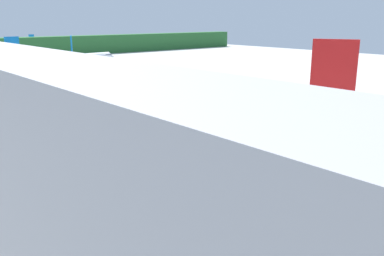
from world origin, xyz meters
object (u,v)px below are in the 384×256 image
object	(u,v)px
airliner_mid_apron	(72,70)
crew_loader_left	(115,153)
airliner_distant	(13,45)
cargo_container_near	(45,130)
airliner_far_taxiway	(62,61)
service_truck_baggage	(224,161)
airliner_foreground	(189,109)
crew_loader_right	(74,174)
crew_marshaller	(231,149)
service_truck_catering	(133,181)

from	to	relation	value
airliner_mid_apron	crew_loader_left	distance (m)	55.19
airliner_distant	cargo_container_near	distance (m)	160.58
airliner_distant	crew_loader_left	xyz separation A→B (m)	(-43.05, -167.37, -0.83)
airliner_far_taxiway	service_truck_baggage	size ratio (longest dim) A/B	5.11
airliner_far_taxiway	cargo_container_near	xyz separation A→B (m)	(-28.22, -60.34, -1.71)
airliner_foreground	crew_loader_right	size ratio (longest dim) A/B	24.33
airliner_mid_apron	service_truck_baggage	distance (m)	62.52
crew_loader_left	airliner_foreground	bearing A→B (deg)	12.30
service_truck_baggage	airliner_mid_apron	bearing A→B (deg)	77.51
crew_loader_left	crew_loader_right	distance (m)	5.93
crew_loader_left	crew_loader_right	size ratio (longest dim) A/B	1.08
crew_loader_right	service_truck_baggage	bearing A→B (deg)	-31.70
airliner_distant	crew_marshaller	xyz separation A→B (m)	(-33.44, -173.88, -0.83)
service_truck_catering	cargo_container_near	size ratio (longest dim) A/B	2.44
airliner_distant	service_truck_baggage	bearing A→B (deg)	-101.91
crew_loader_right	crew_marshaller	bearing A→B (deg)	-15.16
service_truck_baggage	cargo_container_near	bearing A→B (deg)	108.77
airliner_far_taxiway	crew_loader_left	size ratio (longest dim) A/B	19.11
airliner_mid_apron	crew_loader_right	world-z (taller)	airliner_mid_apron
airliner_distant	service_truck_catering	xyz separation A→B (m)	(-46.08, -175.43, -0.47)
airliner_foreground	airliner_distant	bearing A→B (deg)	79.21
airliner_far_taxiway	cargo_container_near	bearing A→B (deg)	-115.07
service_truck_baggage	cargo_container_near	xyz separation A→B (m)	(-7.66, 22.56, -0.42)
crew_marshaller	crew_loader_left	bearing A→B (deg)	145.89
cargo_container_near	crew_loader_right	distance (m)	16.04
airliner_distant	service_truck_baggage	size ratio (longest dim) A/B	3.01
service_truck_baggage	crew_loader_right	world-z (taller)	service_truck_baggage
airliner_foreground	service_truck_catering	xyz separation A→B (m)	(-14.68, -10.60, -2.00)
airliner_foreground	crew_marshaller	size ratio (longest dim) A/B	22.44
cargo_container_near	crew_loader_left	bearing A→B (deg)	-81.83
service_truck_baggage	crew_marshaller	distance (m)	4.79
airliner_foreground	airliner_mid_apron	world-z (taller)	airliner_foreground
crew_loader_left	service_truck_baggage	bearing A→B (deg)	-58.31
service_truck_baggage	crew_loader_right	xyz separation A→B (m)	(-11.17, 6.90, -0.47)
airliner_foreground	airliner_mid_apron	size ratio (longest dim) A/B	1.22
crew_marshaller	crew_loader_right	distance (m)	15.56
airliner_foreground	cargo_container_near	distance (m)	17.42
airliner_mid_apron	airliner_distant	bearing A→B (deg)	78.39
airliner_far_taxiway	service_truck_baggage	xyz separation A→B (m)	(-20.56, -82.90, -1.30)
airliner_far_taxiway	crew_loader_right	world-z (taller)	airliner_far_taxiway
airliner_mid_apron	crew_loader_right	xyz separation A→B (m)	(-24.69, -54.13, -1.84)
airliner_far_taxiway	airliner_distant	distance (m)	95.30
airliner_foreground	crew_loader_right	world-z (taller)	airliner_foreground
service_truck_baggage	crew_loader_left	xyz separation A→B (m)	(-5.77, 9.34, -0.38)
airliner_distant	crew_marshaller	distance (m)	177.07
service_truck_catering	cargo_container_near	world-z (taller)	service_truck_catering
cargo_container_near	service_truck_catering	bearing A→B (deg)	-93.03
airliner_mid_apron	airliner_far_taxiway	xyz separation A→B (m)	(7.04, 21.87, -0.08)
cargo_container_near	crew_loader_left	xyz separation A→B (m)	(1.90, -13.21, 0.04)
airliner_mid_apron	airliner_far_taxiway	distance (m)	22.98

